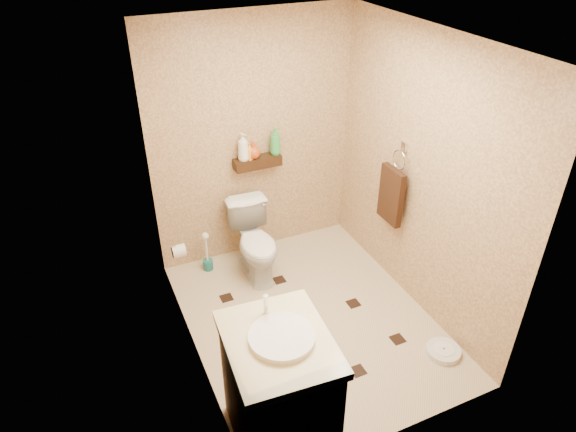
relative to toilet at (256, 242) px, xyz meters
name	(u,v)px	position (x,y,z in m)	size (l,w,h in m)	color
ground	(309,320)	(0.17, -0.83, -0.35)	(2.50, 2.50, 0.00)	beige
wall_back	(254,142)	(0.17, 0.42, 0.85)	(2.00, 0.04, 2.40)	tan
wall_front	(411,304)	(0.17, -2.08, 0.85)	(2.00, 0.04, 2.40)	tan
wall_left	(184,233)	(-0.83, -0.83, 0.85)	(0.04, 2.50, 2.40)	tan
wall_right	(421,177)	(1.17, -0.83, 0.85)	(0.04, 2.50, 2.40)	tan
ceiling	(318,40)	(0.17, -0.83, 2.05)	(2.00, 2.50, 0.02)	silver
wall_shelf	(257,162)	(0.17, 0.34, 0.67)	(0.46, 0.14, 0.10)	#331F0E
floor_accents	(315,321)	(0.21, -0.86, -0.35)	(1.26, 1.40, 0.01)	black
toilet	(256,242)	(0.00, 0.00, 0.00)	(0.40, 0.70, 0.71)	white
vanity	(279,390)	(-0.53, -1.78, 0.13)	(0.68, 0.81, 1.08)	brown
bathroom_scale	(443,351)	(0.99, -1.63, -0.33)	(0.28, 0.28, 0.06)	silver
toilet_brush	(207,257)	(-0.43, 0.24, -0.20)	(0.10, 0.10, 0.43)	#196665
towel_ring	(392,193)	(1.09, -0.58, 0.59)	(0.12, 0.30, 0.76)	silver
toilet_paper	(179,251)	(-0.77, -0.18, 0.25)	(0.12, 0.11, 0.12)	silver
bottle_a	(243,147)	(0.04, 0.34, 0.85)	(0.10, 0.10, 0.27)	white
bottle_b	(249,151)	(0.10, 0.34, 0.80)	(0.07, 0.08, 0.16)	#FB9F34
bottle_c	(254,150)	(0.14, 0.34, 0.80)	(0.13, 0.13, 0.16)	#BB4216
bottle_d	(275,141)	(0.36, 0.34, 0.85)	(0.10, 0.10, 0.27)	green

